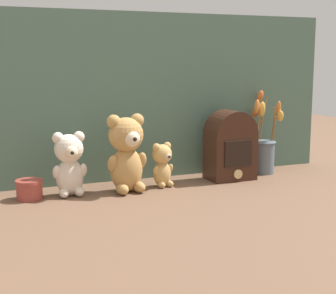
# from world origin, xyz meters

# --- Properties ---
(ground_plane) EXTENTS (4.00, 4.00, 0.00)m
(ground_plane) POSITION_xyz_m (0.00, 0.00, 0.00)
(ground_plane) COLOR brown
(backdrop_wall) EXTENTS (1.41, 0.02, 0.60)m
(backdrop_wall) POSITION_xyz_m (0.00, 0.17, 0.30)
(backdrop_wall) COLOR #4C6B5B
(backdrop_wall) RESTS_ON ground
(teddy_bear_large) EXTENTS (0.14, 0.13, 0.26)m
(teddy_bear_large) POSITION_xyz_m (-0.16, -0.00, 0.14)
(teddy_bear_large) COLOR tan
(teddy_bear_large) RESTS_ON ground
(teddy_bear_medium) EXTENTS (0.11, 0.11, 0.21)m
(teddy_bear_medium) POSITION_xyz_m (-0.34, 0.02, 0.11)
(teddy_bear_medium) COLOR beige
(teddy_bear_medium) RESTS_ON ground
(teddy_bear_small) EXTENTS (0.09, 0.08, 0.15)m
(teddy_bear_small) POSITION_xyz_m (-0.02, 0.02, 0.08)
(teddy_bear_small) COLOR tan
(teddy_bear_small) RESTS_ON ground
(flower_vase) EXTENTS (0.12, 0.13, 0.32)m
(flower_vase) POSITION_xyz_m (0.42, 0.07, 0.10)
(flower_vase) COLOR slate
(flower_vase) RESTS_ON ground
(vintage_radio) EXTENTS (0.17, 0.12, 0.25)m
(vintage_radio) POSITION_xyz_m (0.25, 0.03, 0.13)
(vintage_radio) COLOR #381E14
(vintage_radio) RESTS_ON ground
(decorative_tin_tall) EXTENTS (0.09, 0.09, 0.06)m
(decorative_tin_tall) POSITION_xyz_m (-0.47, 0.02, 0.03)
(decorative_tin_tall) COLOR #993D33
(decorative_tin_tall) RESTS_ON ground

